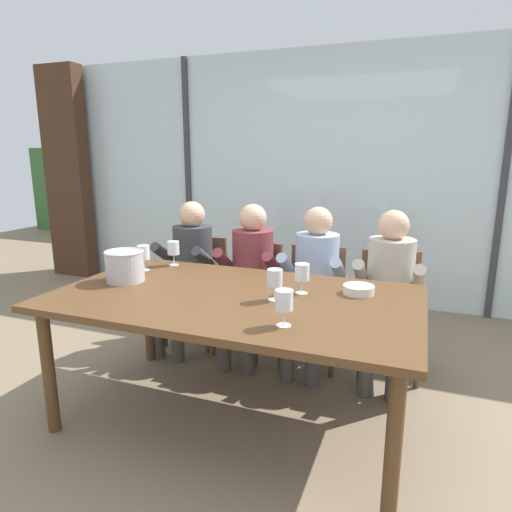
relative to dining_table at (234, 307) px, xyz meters
name	(u,v)px	position (x,y,z in m)	size (l,w,h in m)	color
ground	(284,350)	(0.00, 1.00, -0.71)	(14.00, 14.00, 0.00)	#847056
window_glass_panel	(327,179)	(0.00, 2.45, 0.59)	(7.25, 0.03, 2.60)	silver
window_mullion_left	(189,176)	(-1.63, 2.43, 0.59)	(0.06, 0.06, 2.60)	#38383D
window_mullion_right	(504,183)	(1.63, 2.43, 0.59)	(0.06, 0.06, 2.60)	#38383D
hillside_vineyard	(367,195)	(0.00, 6.00, 0.13)	(13.25, 2.40, 1.67)	#386633
curtain_heavy_drape	(68,174)	(-3.28, 2.27, 0.59)	(0.56, 0.20, 2.60)	#472D1E
dining_table	(234,307)	(0.00, 0.00, 0.00)	(2.05, 1.17, 0.78)	brown
chair_near_curtain	(199,281)	(-0.77, 1.02, -0.20)	(0.47, 0.47, 0.87)	brown
chair_left_of_center	(252,288)	(-0.27, 0.98, -0.20)	(0.50, 0.50, 0.87)	brown
chair_center	(315,295)	(0.24, 0.98, -0.20)	(0.46, 0.46, 0.87)	brown
chair_right_of_center	(389,302)	(0.79, 1.01, -0.20)	(0.50, 0.50, 0.87)	brown
person_charcoal_jacket	(188,265)	(-0.78, 0.86, -0.03)	(0.48, 0.62, 1.19)	#38383D
person_maroon_top	(250,271)	(-0.24, 0.86, -0.03)	(0.48, 0.62, 1.19)	brown
person_pale_blue_shirt	(314,278)	(0.26, 0.86, -0.03)	(0.47, 0.62, 1.19)	#9EB2D1
person_beige_jumper	(389,285)	(0.78, 0.86, -0.03)	(0.46, 0.61, 1.19)	#B7AD9E
ice_bucket_primary	(125,266)	(-0.75, 0.01, 0.17)	(0.24, 0.24, 0.19)	#B7B7BC
tasting_bowl	(359,290)	(0.66, 0.27, 0.10)	(0.18, 0.18, 0.05)	silver
wine_glass_by_left_taster	(275,279)	(0.24, -0.01, 0.19)	(0.08, 0.08, 0.17)	silver
wine_glass_near_bucket	(302,273)	(0.35, 0.16, 0.19)	(0.08, 0.08, 0.17)	silver
wine_glass_center_pour	(143,254)	(-0.79, 0.28, 0.19)	(0.08, 0.08, 0.17)	silver
wine_glass_by_right_taster	(284,301)	(0.40, -0.34, 0.19)	(0.08, 0.08, 0.17)	silver
wine_glass_spare_empty	(173,248)	(-0.68, 0.48, 0.19)	(0.08, 0.08, 0.17)	silver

